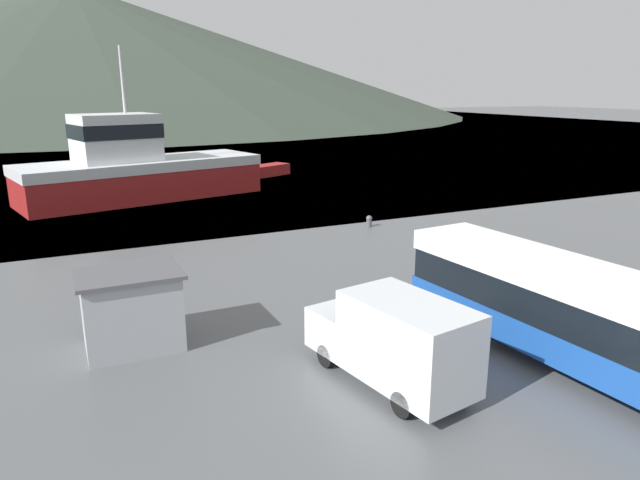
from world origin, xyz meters
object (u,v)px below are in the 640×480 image
at_px(dock_kiosk, 132,310).
at_px(small_boat, 254,172).
at_px(delivery_van, 394,339).
at_px(fishing_boat, 137,168).
at_px(storage_bin, 602,308).
at_px(tour_bus, 564,308).

xyz_separation_m(dock_kiosk, small_boat, (15.38, 32.79, -0.77)).
distance_m(delivery_van, dock_kiosk, 8.44).
distance_m(fishing_boat, storage_bin, 33.70).
distance_m(storage_bin, small_boat, 38.20).
xyz_separation_m(tour_bus, small_boat, (3.78, 39.46, -1.25)).
bearing_deg(dock_kiosk, fishing_boat, 81.35).
distance_m(dock_kiosk, small_boat, 36.22).
relative_size(storage_bin, small_boat, 0.18).
xyz_separation_m(tour_bus, storage_bin, (3.37, 1.26, -1.03)).
relative_size(delivery_van, dock_kiosk, 1.76).
relative_size(tour_bus, storage_bin, 7.95).
bearing_deg(delivery_van, tour_bus, -20.29).
relative_size(delivery_van, fishing_boat, 0.31).
bearing_deg(delivery_van, small_boat, 67.10).
height_order(tour_bus, delivery_van, tour_bus).
relative_size(tour_bus, fishing_boat, 0.62).
bearing_deg(dock_kiosk, delivery_van, -42.09).
relative_size(fishing_boat, dock_kiosk, 5.72).
bearing_deg(tour_bus, storage_bin, 15.98).
xyz_separation_m(tour_bus, delivery_van, (-5.33, 1.01, -0.39)).
distance_m(fishing_boat, dock_kiosk, 26.75).
xyz_separation_m(delivery_van, dock_kiosk, (-6.27, 5.66, -0.09)).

